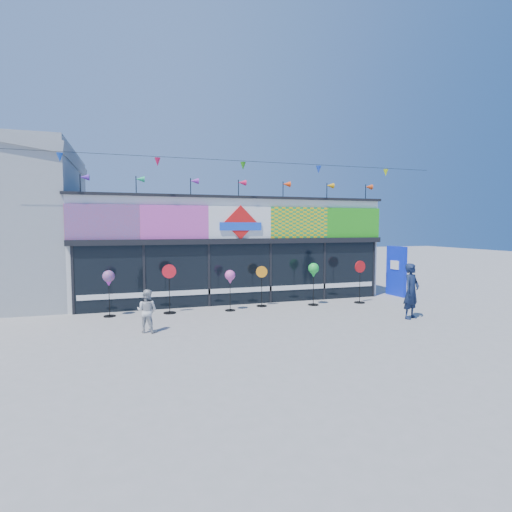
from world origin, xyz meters
name	(u,v)px	position (x,y,z in m)	size (l,w,h in m)	color
ground	(270,325)	(0.00, 0.00, 0.00)	(80.00, 80.00, 0.00)	gray
kite_shop	(225,247)	(0.00, 5.94, 2.05)	(16.00, 5.70, 5.31)	white
blue_sign	(396,271)	(6.83, 3.28, 1.06)	(0.27, 1.07, 2.11)	#0D27CE
spinner_0	(109,280)	(-4.63, 2.70, 1.22)	(0.39, 0.39, 1.52)	black
spinner_1	(169,288)	(-2.71, 2.62, 0.88)	(0.47, 0.43, 1.67)	black
spinner_2	(230,278)	(-0.64, 2.41, 1.15)	(0.36, 0.36, 1.43)	black
spinner_3	(262,285)	(0.65, 2.81, 0.79)	(0.42, 0.38, 1.49)	black
spinner_4	(314,271)	(2.57, 2.45, 1.27)	(0.40, 0.40, 1.59)	black
spinner_5	(360,281)	(4.47, 2.32, 0.87)	(0.46, 0.42, 1.64)	black
adult_man	(411,291)	(4.59, -0.49, 0.89)	(0.65, 0.42, 1.77)	#121D39
child	(147,311)	(-3.53, 0.32, 0.60)	(0.58, 0.34, 1.20)	silver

